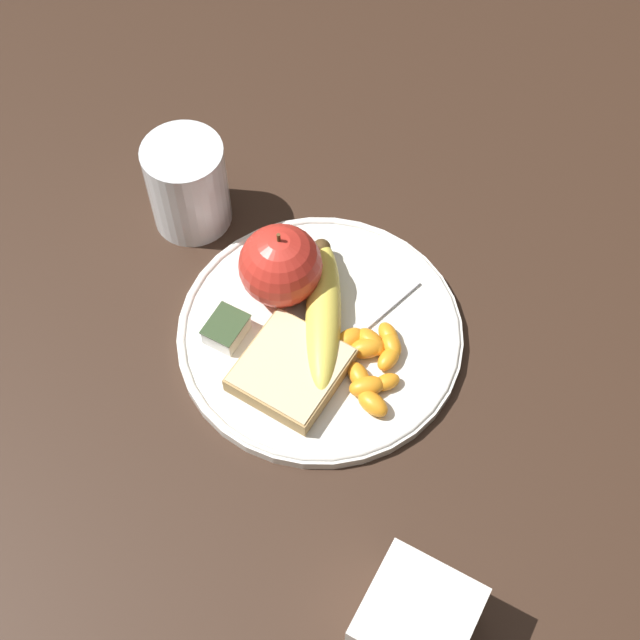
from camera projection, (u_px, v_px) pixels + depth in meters
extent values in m
plane|color=#332116|center=(320.00, 337.00, 0.88)|extent=(3.00, 3.00, 0.00)
cylinder|color=silver|center=(320.00, 334.00, 0.88)|extent=(0.28, 0.28, 0.01)
torus|color=silver|center=(320.00, 331.00, 0.87)|extent=(0.28, 0.28, 0.01)
cylinder|color=silver|center=(188.00, 185.00, 0.92)|extent=(0.08, 0.08, 0.10)
cylinder|color=orange|center=(189.00, 190.00, 0.93)|extent=(0.07, 0.07, 0.08)
sphere|color=red|center=(280.00, 266.00, 0.86)|extent=(0.08, 0.08, 0.08)
cylinder|color=brown|center=(279.00, 238.00, 0.83)|extent=(0.00, 0.00, 0.01)
ellipsoid|color=#E0CC4C|center=(320.00, 314.00, 0.86)|extent=(0.17, 0.11, 0.03)
sphere|color=#473319|center=(322.00, 248.00, 0.91)|extent=(0.02, 0.02, 0.02)
cube|color=#AB8751|center=(288.00, 368.00, 0.84)|extent=(0.10, 0.10, 0.02)
cube|color=beige|center=(288.00, 368.00, 0.84)|extent=(0.10, 0.09, 0.02)
cube|color=silver|center=(372.00, 317.00, 0.88)|extent=(0.13, 0.05, 0.00)
cube|color=silver|center=(306.00, 374.00, 0.85)|extent=(0.06, 0.04, 0.00)
cube|color=silver|center=(226.00, 330.00, 0.86)|extent=(0.04, 0.03, 0.02)
cube|color=#334728|center=(225.00, 324.00, 0.85)|extent=(0.04, 0.03, 0.00)
ellipsoid|color=orange|center=(371.00, 342.00, 0.86)|extent=(0.03, 0.04, 0.02)
ellipsoid|color=orange|center=(367.00, 387.00, 0.83)|extent=(0.04, 0.04, 0.02)
ellipsoid|color=orange|center=(387.00, 382.00, 0.84)|extent=(0.03, 0.03, 0.01)
ellipsoid|color=orange|center=(388.00, 335.00, 0.86)|extent=(0.03, 0.03, 0.02)
ellipsoid|color=orange|center=(373.00, 404.00, 0.82)|extent=(0.03, 0.04, 0.02)
ellipsoid|color=orange|center=(365.00, 351.00, 0.85)|extent=(0.04, 0.04, 0.02)
ellipsoid|color=orange|center=(391.00, 345.00, 0.86)|extent=(0.03, 0.03, 0.02)
ellipsoid|color=orange|center=(388.00, 360.00, 0.85)|extent=(0.03, 0.02, 0.02)
ellipsoid|color=orange|center=(359.00, 375.00, 0.84)|extent=(0.03, 0.03, 0.02)
ellipsoid|color=orange|center=(347.00, 342.00, 0.86)|extent=(0.04, 0.03, 0.02)
cube|color=silver|center=(415.00, 623.00, 0.70)|extent=(0.08, 0.08, 0.08)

